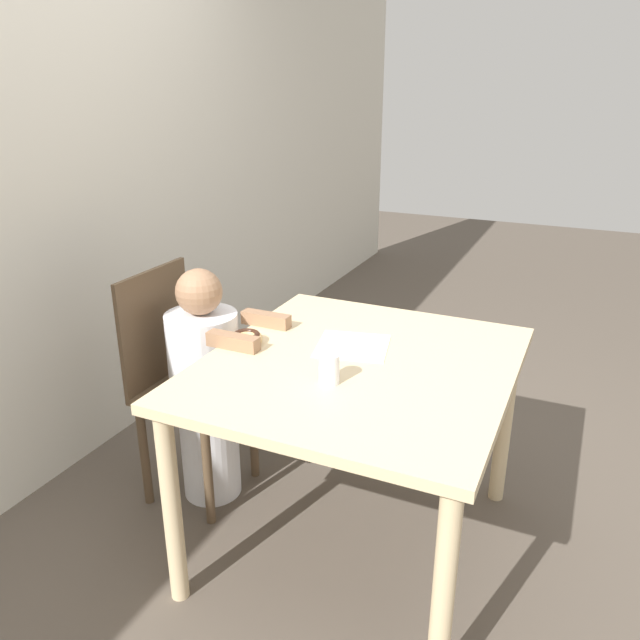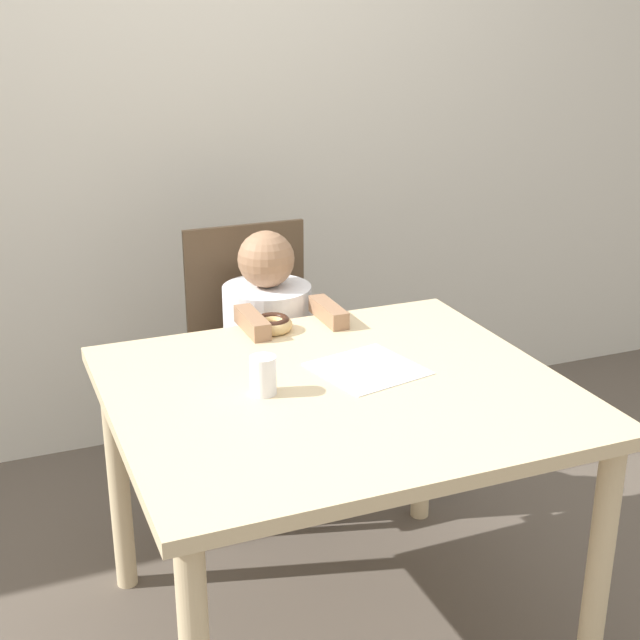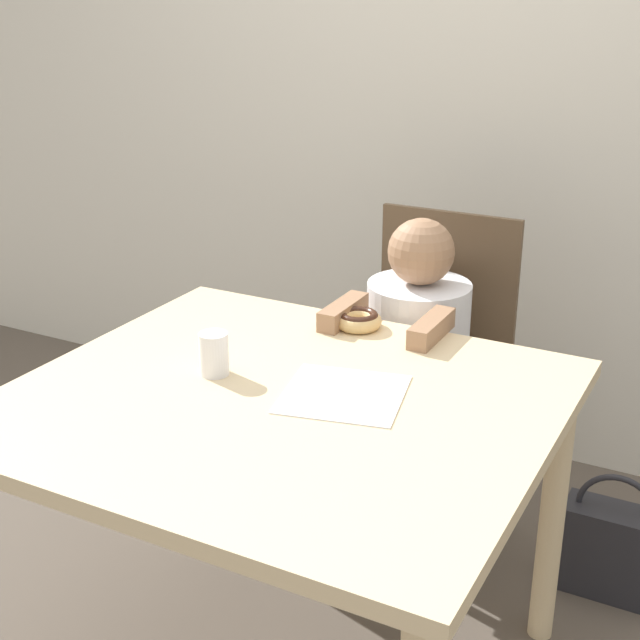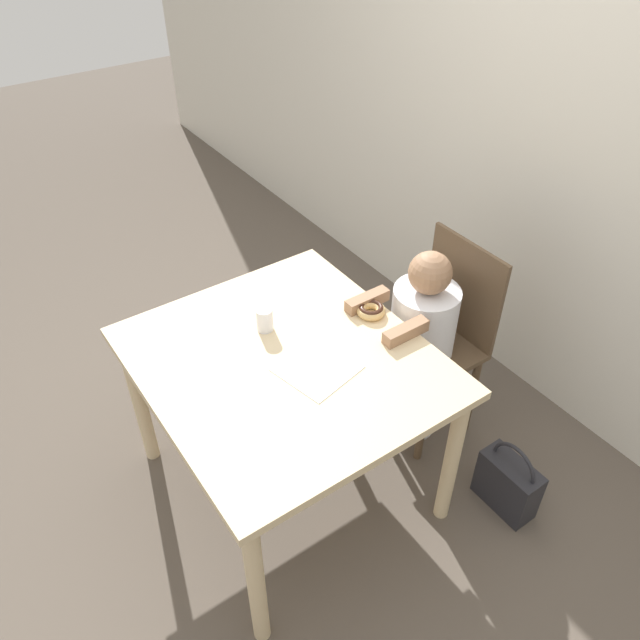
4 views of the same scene
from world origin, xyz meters
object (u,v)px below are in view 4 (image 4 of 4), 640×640
object	(u,v)px
handbag	(508,483)
cup	(265,319)
chair	(439,337)
child_figure	(419,350)
donut	(371,310)

from	to	relation	value
handbag	cup	xyz separation A→B (m)	(-0.78, -0.65, 0.65)
chair	handbag	xyz separation A→B (m)	(0.56, -0.08, -0.36)
child_figure	handbag	size ratio (longest dim) A/B	2.72
handbag	child_figure	bearing A→B (deg)	-176.77
handbag	cup	bearing A→B (deg)	-140.14
chair	cup	distance (m)	0.82
donut	child_figure	bearing A→B (deg)	74.48
child_figure	cup	distance (m)	0.73
donut	cup	size ratio (longest dim) A/B	1.20
child_figure	donut	bearing A→B (deg)	-105.52
child_figure	donut	world-z (taller)	child_figure
child_figure	handbag	bearing A→B (deg)	3.23
cup	child_figure	bearing A→B (deg)	70.26
donut	handbag	bearing A→B (deg)	22.95
chair	cup	xyz separation A→B (m)	(-0.22, -0.73, 0.29)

